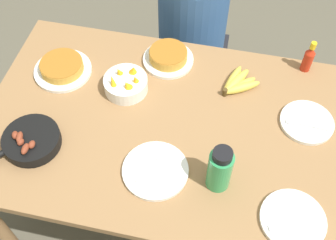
% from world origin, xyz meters
% --- Properties ---
extents(ground_plane, '(14.00, 14.00, 0.00)m').
position_xyz_m(ground_plane, '(0.00, 0.00, 0.00)').
color(ground_plane, '#565142').
extents(dining_table, '(1.50, 0.95, 0.74)m').
position_xyz_m(dining_table, '(0.00, 0.00, 0.64)').
color(dining_table, olive).
rests_on(dining_table, ground_plane).
extents(banana_bunch, '(0.17, 0.19, 0.04)m').
position_xyz_m(banana_bunch, '(0.24, 0.26, 0.76)').
color(banana_bunch, gold).
rests_on(banana_bunch, dining_table).
extents(skillet, '(0.29, 0.29, 0.08)m').
position_xyz_m(skillet, '(-0.49, -0.21, 0.77)').
color(skillet, black).
rests_on(skillet, dining_table).
extents(frittata_plate_center, '(0.23, 0.23, 0.06)m').
position_xyz_m(frittata_plate_center, '(-0.07, 0.34, 0.77)').
color(frittata_plate_center, silver).
rests_on(frittata_plate_center, dining_table).
extents(frittata_plate_side, '(0.25, 0.25, 0.06)m').
position_xyz_m(frittata_plate_side, '(-0.51, 0.18, 0.77)').
color(frittata_plate_side, silver).
rests_on(frittata_plate_side, dining_table).
extents(empty_plate_near_front, '(0.25, 0.25, 0.02)m').
position_xyz_m(empty_plate_near_front, '(-0.00, -0.22, 0.75)').
color(empty_plate_near_front, silver).
rests_on(empty_plate_near_front, dining_table).
extents(empty_plate_far_left, '(0.23, 0.23, 0.02)m').
position_xyz_m(empty_plate_far_left, '(0.50, -0.30, 0.75)').
color(empty_plate_far_left, silver).
rests_on(empty_plate_far_left, dining_table).
extents(empty_plate_far_right, '(0.21, 0.21, 0.02)m').
position_xyz_m(empty_plate_far_right, '(0.54, 0.12, 0.75)').
color(empty_plate_far_right, silver).
rests_on(empty_plate_far_right, dining_table).
extents(fruit_bowl_mango, '(0.18, 0.18, 0.11)m').
position_xyz_m(fruit_bowl_mango, '(-0.21, 0.14, 0.78)').
color(fruit_bowl_mango, silver).
rests_on(fruit_bowl_mango, dining_table).
extents(water_bottle, '(0.09, 0.09, 0.20)m').
position_xyz_m(water_bottle, '(0.23, -0.21, 0.84)').
color(water_bottle, '#2D9351').
rests_on(water_bottle, dining_table).
extents(hot_sauce_bottle, '(0.04, 0.04, 0.16)m').
position_xyz_m(hot_sauce_bottle, '(0.52, 0.42, 0.81)').
color(hot_sauce_bottle, '#B72814').
rests_on(hot_sauce_bottle, dining_table).
extents(person_figure, '(0.39, 0.39, 1.15)m').
position_xyz_m(person_figure, '(-0.03, 0.74, 0.47)').
color(person_figure, black).
rests_on(person_figure, ground_plane).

